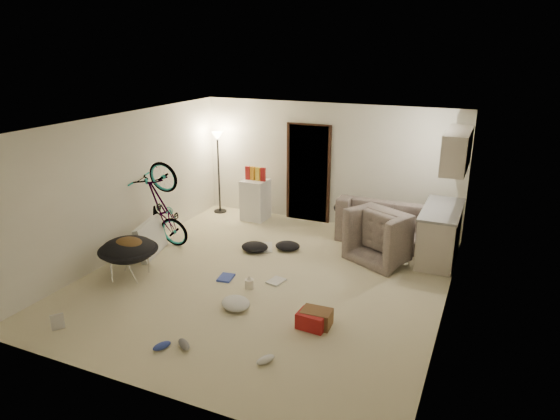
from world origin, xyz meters
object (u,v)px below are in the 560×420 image
at_px(floor_lamp, 218,155).
at_px(juicer, 249,283).
at_px(drink_case_a, 317,318).
at_px(sofa, 395,226).
at_px(bicycle, 164,224).
at_px(armchair, 390,239).
at_px(saucer_chair, 129,255).
at_px(tv_box, 151,238).
at_px(mini_fridge, 255,200).
at_px(drink_case_b, 312,320).
at_px(kitchen_counter, 440,234).

bearing_deg(floor_lamp, juicer, -52.82).
bearing_deg(drink_case_a, sofa, 82.17).
bearing_deg(juicer, bicycle, 158.75).
relative_size(armchair, saucer_chair, 1.12).
xyz_separation_m(floor_lamp, juicer, (2.31, -3.04, -1.22)).
relative_size(floor_lamp, sofa, 0.85).
xyz_separation_m(floor_lamp, tv_box, (0.10, -2.59, -1.00)).
relative_size(mini_fridge, drink_case_a, 2.18).
bearing_deg(armchair, floor_lamp, 13.56).
distance_m(mini_fridge, saucer_chair, 3.44).
relative_size(floor_lamp, bicycle, 1.07).
relative_size(bicycle, juicer, 8.16).
height_order(floor_lamp, sofa, floor_lamp).
bearing_deg(mini_fridge, saucer_chair, -97.95).
relative_size(tv_box, drink_case_b, 2.46).
xyz_separation_m(floor_lamp, drink_case_a, (3.63, -3.64, -1.19)).
bearing_deg(drink_case_b, sofa, 87.72).
relative_size(floor_lamp, juicer, 8.73).
bearing_deg(tv_box, drink_case_a, -30.87).
xyz_separation_m(saucer_chair, tv_box, (-0.27, 0.90, -0.09)).
height_order(tv_box, drink_case_b, tv_box).
bearing_deg(drink_case_b, saucer_chair, 179.68).
xyz_separation_m(mini_fridge, juicer, (1.36, -2.94, -0.35)).
bearing_deg(kitchen_counter, juicer, -136.49).
relative_size(floor_lamp, drink_case_b, 4.77).
bearing_deg(mini_fridge, tv_box, -107.09).
bearing_deg(armchair, drink_case_a, 108.54).
bearing_deg(floor_lamp, saucer_chair, -83.93).
relative_size(sofa, tv_box, 2.28).
distance_m(saucer_chair, drink_case_a, 3.28).
height_order(saucer_chair, tv_box, saucer_chair).
relative_size(floor_lamp, tv_box, 1.94).
distance_m(kitchen_counter, sofa, 0.98).
distance_m(tv_box, drink_case_b, 3.68).
distance_m(mini_fridge, drink_case_a, 4.45).
xyz_separation_m(sofa, drink_case_b, (-0.37, -3.52, -0.20)).
bearing_deg(saucer_chair, mini_fridge, 80.34).
xyz_separation_m(mini_fridge, drink_case_b, (2.65, -3.62, -0.32)).
height_order(armchair, drink_case_b, armchair).
distance_m(tv_box, juicer, 2.27).
xyz_separation_m(floor_lamp, armchair, (4.04, -0.99, -0.97)).
relative_size(drink_case_a, drink_case_b, 1.05).
xyz_separation_m(sofa, saucer_chair, (-3.60, -3.29, 0.09)).
distance_m(armchair, drink_case_b, 2.77).
relative_size(floor_lamp, mini_fridge, 2.09).
height_order(armchair, bicycle, bicycle).
bearing_deg(armchair, juicer, 77.14).
height_order(bicycle, juicer, bicycle).
bearing_deg(sofa, armchair, 95.04).
height_order(tv_box, juicer, tv_box).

